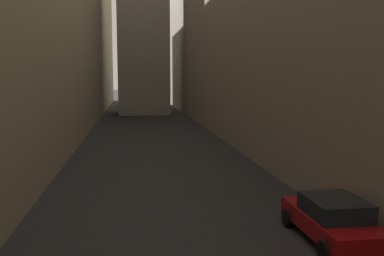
# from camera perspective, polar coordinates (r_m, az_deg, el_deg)

# --- Properties ---
(ground_plane) EXTENTS (264.00, 264.00, 0.00)m
(ground_plane) POSITION_cam_1_polar(r_m,az_deg,el_deg) (36.09, -5.45, -1.13)
(ground_plane) COLOR #232326
(building_block_right) EXTENTS (14.31, 108.00, 21.24)m
(building_block_right) POSITION_cam_1_polar(r_m,az_deg,el_deg) (40.69, 12.95, 14.63)
(building_block_right) COLOR gray
(building_block_right) RESTS_ON ground
(parked_car_right_far) EXTENTS (1.95, 4.13, 1.39)m
(parked_car_right_far) POSITION_cam_1_polar(r_m,az_deg,el_deg) (13.87, 18.36, -11.51)
(parked_car_right_far) COLOR maroon
(parked_car_right_far) RESTS_ON ground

